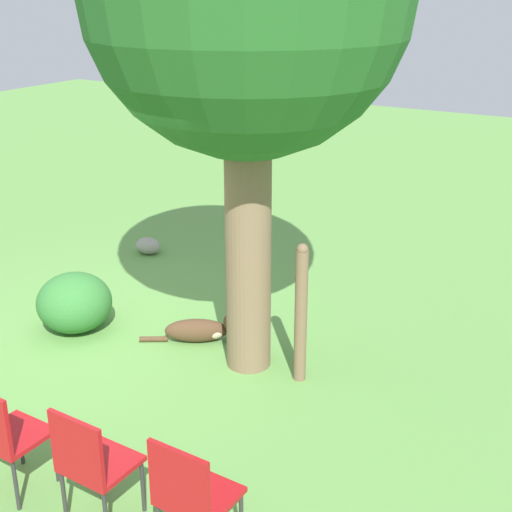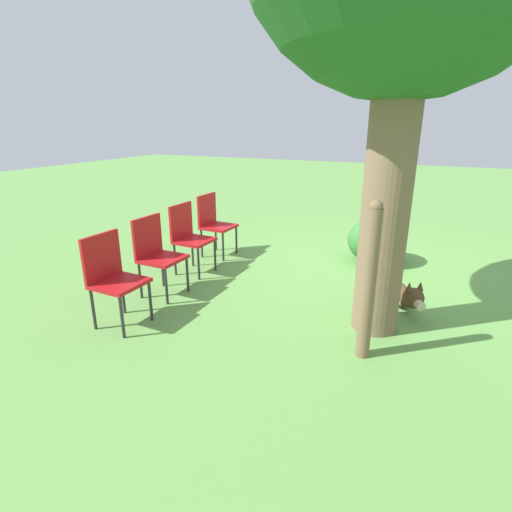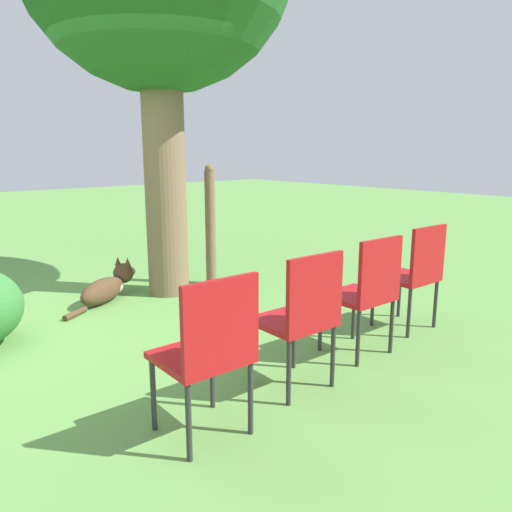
{
  "view_description": "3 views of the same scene",
  "coord_description": "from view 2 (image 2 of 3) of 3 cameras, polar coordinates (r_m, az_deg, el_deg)",
  "views": [
    {
      "loc": [
        4.84,
        4.23,
        3.44
      ],
      "look_at": [
        -0.25,
        1.26,
        1.14
      ],
      "focal_mm": 50.0,
      "sensor_mm": 36.0,
      "label": 1
    },
    {
      "loc": [
        -0.7,
        4.73,
        1.88
      ],
      "look_at": [
        1.03,
        0.97,
        0.48
      ],
      "focal_mm": 28.0,
      "sensor_mm": 36.0,
      "label": 2
    },
    {
      "loc": [
        4.15,
        -1.5,
        1.49
      ],
      "look_at": [
        1.09,
        1.16,
        0.62
      ],
      "focal_mm": 35.0,
      "sensor_mm": 36.0,
      "label": 3
    }
  ],
  "objects": [
    {
      "name": "ground_plane",
      "position": [
        5.14,
        15.17,
        -3.44
      ],
      "size": [
        30.0,
        30.0,
        0.0
      ],
      "primitive_type": "plane",
      "color": "#609947"
    },
    {
      "name": "dog",
      "position": [
        4.54,
        19.8,
        -5.01
      ],
      "size": [
        0.67,
        1.0,
        0.39
      ],
      "rotation": [
        0.0,
        0.0,
        2.12
      ],
      "color": "#513823",
      "rests_on": "ground_plane"
    },
    {
      "name": "fence_post",
      "position": [
        3.29,
        15.83,
        -3.59
      ],
      "size": [
        0.11,
        0.11,
        1.33
      ],
      "color": "brown",
      "rests_on": "ground_plane"
    },
    {
      "name": "red_chair_0",
      "position": [
        5.82,
        -6.07,
        5.02
      ],
      "size": [
        0.43,
        0.45,
        0.89
      ],
      "rotation": [
        0.0,
        0.0,
        3.11
      ],
      "color": "#B21419",
      "rests_on": "ground_plane"
    },
    {
      "name": "red_chair_1",
      "position": [
        5.18,
        -9.58,
        3.13
      ],
      "size": [
        0.43,
        0.45,
        0.89
      ],
      "rotation": [
        0.0,
        0.0,
        3.11
      ],
      "color": "#B21419",
      "rests_on": "ground_plane"
    },
    {
      "name": "red_chair_2",
      "position": [
        4.57,
        -14.06,
        0.7
      ],
      "size": [
        0.43,
        0.45,
        0.89
      ],
      "rotation": [
        0.0,
        0.0,
        3.11
      ],
      "color": "#B21419",
      "rests_on": "ground_plane"
    },
    {
      "name": "red_chair_3",
      "position": [
        4.0,
        -19.84,
        -2.45
      ],
      "size": [
        0.43,
        0.45,
        0.89
      ],
      "rotation": [
        0.0,
        0.0,
        3.11
      ],
      "color": "#B21419",
      "rests_on": "ground_plane"
    },
    {
      "name": "low_shrub",
      "position": [
        5.77,
        16.76,
        2.11
      ],
      "size": [
        0.77,
        0.77,
        0.62
      ],
      "color": "#337533",
      "rests_on": "ground_plane"
    }
  ]
}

